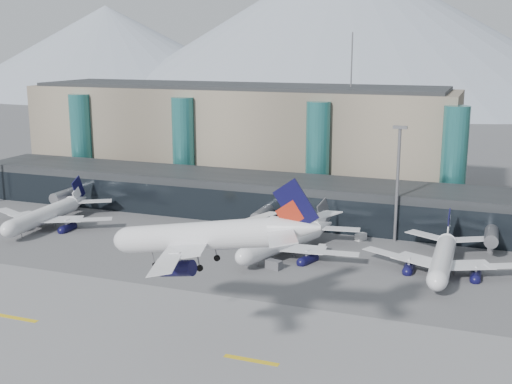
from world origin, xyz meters
TOP-DOWN VIEW (x-y plane):
  - ground at (0.00, 0.00)m, footprint 900.00×900.00m
  - runway_strip at (0.00, -15.00)m, footprint 400.00×40.00m
  - runway_markings at (-0.00, -15.00)m, footprint 128.00×1.00m
  - concourse at (-0.02, 57.73)m, footprint 170.00×27.00m
  - terminal_main at (-25.00, 90.00)m, footprint 130.00×30.00m
  - teal_towers at (-14.99, 74.01)m, footprint 116.40×19.40m
  - mountain_ridge at (15.97, 380.00)m, footprint 910.00×400.00m
  - lightmast_mid at (30.00, 48.00)m, footprint 3.00×1.20m
  - hero_jet at (14.59, -13.56)m, footprint 34.18×34.48m
  - jet_parked_left at (-49.65, 32.38)m, footprint 34.13×33.35m
  - jet_parked_mid at (11.15, 32.28)m, footprint 31.59×33.49m
  - jet_parked_right at (41.60, 32.33)m, footprint 32.86×31.68m
  - veh_a at (-53.46, 24.52)m, footprint 3.48×2.81m
  - veh_c at (10.82, 21.27)m, footprint 3.44×2.42m
  - veh_d at (22.85, 45.90)m, footprint 2.48×2.98m
  - veh_g at (16.98, 34.24)m, footprint 1.88×2.82m
  - veh_h at (-19.62, 25.74)m, footprint 3.79×3.71m

SIDE VIEW (x-z plane):
  - ground at x=0.00m, z-range 0.00..0.00m
  - runway_strip at x=0.00m, z-range 0.00..0.04m
  - runway_markings at x=0.00m, z-range 0.04..0.06m
  - veh_d at x=22.85m, z-range 0.00..1.50m
  - veh_g at x=16.98m, z-range 0.00..1.53m
  - veh_a at x=-53.46m, z-range 0.00..1.71m
  - veh_c at x=10.82m, z-range 0.00..1.73m
  - veh_h at x=-19.62m, z-range 0.00..1.92m
  - jet_parked_right at x=41.60m, z-range -1.29..9.29m
  - jet_parked_mid at x=11.15m, z-range -1.31..9.45m
  - jet_parked_left at x=-49.65m, z-range -1.34..9.66m
  - concourse at x=-0.02m, z-range -0.03..9.97m
  - teal_towers at x=-14.99m, z-range -8.99..37.01m
  - lightmast_mid at x=30.00m, z-range 1.62..27.22m
  - terminal_main at x=-25.00m, z-range -0.06..30.94m
  - hero_jet at x=14.59m, z-range 12.27..23.43m
  - mountain_ridge at x=15.97m, z-range -9.26..100.74m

